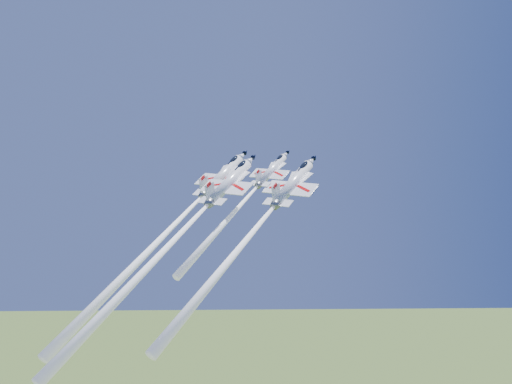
{
  "coord_description": "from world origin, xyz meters",
  "views": [
    {
      "loc": [
        -3.15,
        -114.96,
        97.08
      ],
      "look_at": [
        0.0,
        0.0,
        94.1
      ],
      "focal_mm": 40.0,
      "sensor_mm": 36.0,
      "label": 1
    }
  ],
  "objects_px": {
    "jet_lead": "(242,203)",
    "jet_left": "(169,231)",
    "jet_slot": "(173,241)",
    "jet_right": "(252,233)"
  },
  "relations": [
    {
      "from": "jet_left",
      "to": "jet_right",
      "type": "relative_size",
      "value": 1.11
    },
    {
      "from": "jet_left",
      "to": "jet_slot",
      "type": "height_order",
      "value": "jet_left"
    },
    {
      "from": "jet_left",
      "to": "jet_slot",
      "type": "distance_m",
      "value": 8.29
    },
    {
      "from": "jet_lead",
      "to": "jet_left",
      "type": "height_order",
      "value": "jet_left"
    },
    {
      "from": "jet_right",
      "to": "jet_slot",
      "type": "relative_size",
      "value": 0.91
    },
    {
      "from": "jet_lead",
      "to": "jet_left",
      "type": "xyz_separation_m",
      "value": [
        -13.97,
        -3.25,
        -5.07
      ]
    },
    {
      "from": "jet_lead",
      "to": "jet_left",
      "type": "relative_size",
      "value": 0.68
    },
    {
      "from": "jet_lead",
      "to": "jet_right",
      "type": "relative_size",
      "value": 0.75
    },
    {
      "from": "jet_slot",
      "to": "jet_right",
      "type": "bearing_deg",
      "value": 44.32
    },
    {
      "from": "jet_lead",
      "to": "jet_slot",
      "type": "relative_size",
      "value": 0.68
    }
  ]
}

